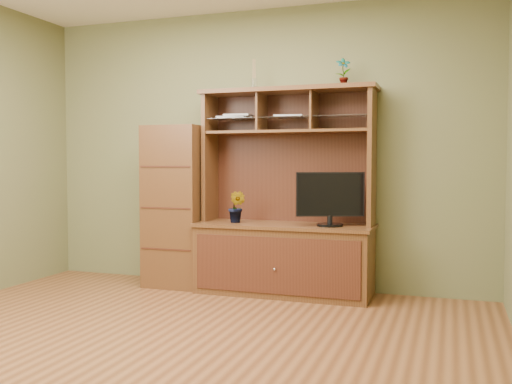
% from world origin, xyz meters
% --- Properties ---
extents(room, '(4.54, 4.04, 2.74)m').
position_xyz_m(room, '(0.00, 0.00, 1.35)').
color(room, brown).
rests_on(room, ground).
extents(media_hutch, '(1.66, 0.61, 1.90)m').
position_xyz_m(media_hutch, '(0.36, 1.73, 0.52)').
color(media_hutch, '#432513').
rests_on(media_hutch, room).
extents(monitor, '(0.58, 0.27, 0.48)m').
position_xyz_m(monitor, '(0.80, 1.65, 0.90)').
color(monitor, black).
rests_on(monitor, media_hutch).
extents(orchid_plant, '(0.19, 0.16, 0.30)m').
position_xyz_m(orchid_plant, '(-0.09, 1.65, 0.80)').
color(orchid_plant, '#27591E').
rests_on(orchid_plant, media_hutch).
extents(top_plant, '(0.16, 0.13, 0.26)m').
position_xyz_m(top_plant, '(0.87, 1.80, 2.03)').
color(top_plant, '#286724').
rests_on(top_plant, media_hutch).
extents(reed_diffuser, '(0.06, 0.06, 0.29)m').
position_xyz_m(reed_diffuser, '(0.03, 1.80, 2.01)').
color(reed_diffuser, silver).
rests_on(reed_diffuser, media_hutch).
extents(magazines, '(0.87, 0.25, 0.04)m').
position_xyz_m(magazines, '(0.01, 1.80, 1.65)').
color(magazines, silver).
rests_on(magazines, media_hutch).
extents(side_cabinet, '(0.56, 0.51, 1.57)m').
position_xyz_m(side_cabinet, '(-0.74, 1.73, 0.78)').
color(side_cabinet, '#432513').
rests_on(side_cabinet, room).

